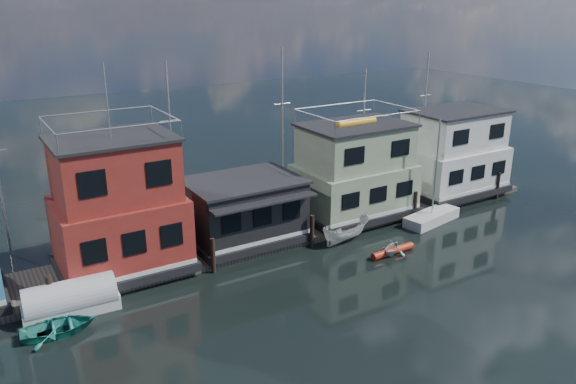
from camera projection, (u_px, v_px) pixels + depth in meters
ground at (364, 326)px, 27.89m from camera, size 160.00×160.00×0.00m
dock at (251, 239)px, 37.51m from camera, size 48.00×5.00×0.40m
houseboat_red at (118, 208)px, 32.05m from camera, size 7.40×5.90×11.86m
houseboat_dark at (244, 209)px, 36.52m from camera, size 7.40×6.10×4.06m
houseboat_green at (354, 172)px, 40.58m from camera, size 8.40×5.90×7.03m
houseboat_white at (452, 153)px, 45.50m from camera, size 8.40×5.90×6.66m
pilings at (267, 242)px, 34.79m from camera, size 42.28×0.28×2.20m
background_masts at (268, 134)px, 42.93m from camera, size 36.40×0.16×12.00m
dinghy_white at (392, 247)px, 35.51m from camera, size 2.47×2.36×1.01m
red_kayak at (393, 251)px, 35.61m from camera, size 3.28×0.58×0.48m
dinghy_teal at (58, 327)px, 27.17m from camera, size 3.67×2.73×0.73m
tarp_runabout at (71, 300)px, 28.90m from camera, size 4.81×2.15×1.91m
day_sailer at (432, 217)px, 40.68m from camera, size 5.00×2.46×7.55m
motorboat at (346, 231)px, 37.38m from camera, size 4.04×1.88×1.51m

